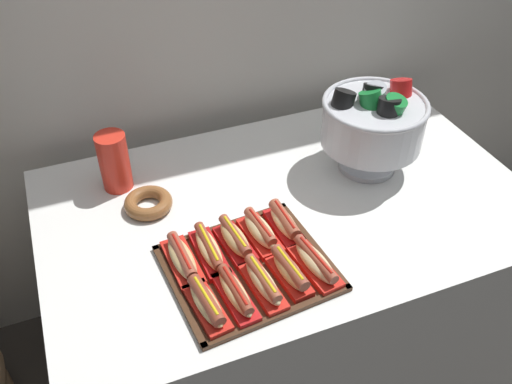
{
  "coord_description": "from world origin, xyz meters",
  "views": [
    {
      "loc": [
        -0.55,
        -1.13,
        1.86
      ],
      "look_at": [
        -0.08,
        0.06,
        0.8
      ],
      "focal_mm": 39.15,
      "sensor_mm": 36.0,
      "label": 1
    }
  ],
  "objects_px": {
    "serving_tray": "(249,268)",
    "hot_dog_0": "(207,304)",
    "punch_bowl": "(373,121)",
    "hot_dog_9": "(284,223)",
    "hot_dog_2": "(263,282)",
    "buffet_table": "(285,285)",
    "hot_dog_6": "(209,250)",
    "hot_dog_3": "(290,271)",
    "hot_dog_1": "(235,293)",
    "cup_stack": "(114,162)",
    "hot_dog_4": "(315,263)",
    "hot_dog_5": "(182,259)",
    "hot_dog_8": "(260,231)",
    "donut": "(148,203)",
    "hot_dog_7": "(235,240)"
  },
  "relations": [
    {
      "from": "hot_dog_0",
      "to": "hot_dog_4",
      "type": "height_order",
      "value": "hot_dog_0"
    },
    {
      "from": "hot_dog_0",
      "to": "punch_bowl",
      "type": "bearing_deg",
      "value": 29.56
    },
    {
      "from": "hot_dog_1",
      "to": "cup_stack",
      "type": "height_order",
      "value": "cup_stack"
    },
    {
      "from": "serving_tray",
      "to": "hot_dog_8",
      "type": "height_order",
      "value": "hot_dog_8"
    },
    {
      "from": "hot_dog_1",
      "to": "hot_dog_4",
      "type": "xyz_separation_m",
      "value": [
        0.22,
        0.02,
        0.0
      ]
    },
    {
      "from": "hot_dog_0",
      "to": "hot_dog_6",
      "type": "height_order",
      "value": "hot_dog_0"
    },
    {
      "from": "hot_dog_0",
      "to": "buffet_table",
      "type": "bearing_deg",
      "value": 40.72
    },
    {
      "from": "buffet_table",
      "to": "hot_dog_6",
      "type": "xyz_separation_m",
      "value": [
        -0.29,
        -0.13,
        0.4
      ]
    },
    {
      "from": "serving_tray",
      "to": "hot_dog_4",
      "type": "distance_m",
      "value": 0.17
    },
    {
      "from": "hot_dog_3",
      "to": "hot_dog_6",
      "type": "height_order",
      "value": "hot_dog_3"
    },
    {
      "from": "buffet_table",
      "to": "hot_dog_9",
      "type": "height_order",
      "value": "hot_dog_9"
    },
    {
      "from": "buffet_table",
      "to": "donut",
      "type": "height_order",
      "value": "donut"
    },
    {
      "from": "serving_tray",
      "to": "hot_dog_8",
      "type": "relative_size",
      "value": 2.53
    },
    {
      "from": "hot_dog_1",
      "to": "hot_dog_8",
      "type": "height_order",
      "value": "hot_dog_8"
    },
    {
      "from": "buffet_table",
      "to": "hot_dog_6",
      "type": "relative_size",
      "value": 7.83
    },
    {
      "from": "hot_dog_3",
      "to": "cup_stack",
      "type": "height_order",
      "value": "cup_stack"
    },
    {
      "from": "punch_bowl",
      "to": "donut",
      "type": "xyz_separation_m",
      "value": [
        -0.7,
        0.06,
        -0.15
      ]
    },
    {
      "from": "buffet_table",
      "to": "hot_dog_1",
      "type": "relative_size",
      "value": 7.92
    },
    {
      "from": "serving_tray",
      "to": "hot_dog_6",
      "type": "xyz_separation_m",
      "value": [
        -0.08,
        0.08,
        0.03
      ]
    },
    {
      "from": "hot_dog_5",
      "to": "punch_bowl",
      "type": "bearing_deg",
      "value": 17.23
    },
    {
      "from": "hot_dog_8",
      "to": "hot_dog_6",
      "type": "bearing_deg",
      "value": -175.27
    },
    {
      "from": "hot_dog_2",
      "to": "serving_tray",
      "type": "bearing_deg",
      "value": 94.73
    },
    {
      "from": "hot_dog_0",
      "to": "hot_dog_7",
      "type": "height_order",
      "value": "hot_dog_7"
    },
    {
      "from": "hot_dog_8",
      "to": "hot_dog_3",
      "type": "bearing_deg",
      "value": -85.27
    },
    {
      "from": "hot_dog_3",
      "to": "hot_dog_8",
      "type": "xyz_separation_m",
      "value": [
        -0.01,
        0.16,
        -0.0
      ]
    },
    {
      "from": "hot_dog_4",
      "to": "hot_dog_5",
      "type": "distance_m",
      "value": 0.34
    },
    {
      "from": "cup_stack",
      "to": "serving_tray",
      "type": "bearing_deg",
      "value": -62.27
    },
    {
      "from": "hot_dog_6",
      "to": "hot_dog_0",
      "type": "bearing_deg",
      "value": -109.71
    },
    {
      "from": "hot_dog_5",
      "to": "serving_tray",
      "type": "bearing_deg",
      "value": -24.08
    },
    {
      "from": "hot_dog_3",
      "to": "punch_bowl",
      "type": "distance_m",
      "value": 0.57
    },
    {
      "from": "hot_dog_8",
      "to": "donut",
      "type": "xyz_separation_m",
      "value": [
        -0.25,
        0.25,
        -0.02
      ]
    },
    {
      "from": "hot_dog_1",
      "to": "hot_dog_9",
      "type": "distance_m",
      "value": 0.28
    },
    {
      "from": "hot_dog_0",
      "to": "hot_dog_9",
      "type": "relative_size",
      "value": 1.09
    },
    {
      "from": "serving_tray",
      "to": "hot_dog_3",
      "type": "relative_size",
      "value": 2.69
    },
    {
      "from": "hot_dog_0",
      "to": "donut",
      "type": "relative_size",
      "value": 1.26
    },
    {
      "from": "hot_dog_6",
      "to": "punch_bowl",
      "type": "bearing_deg",
      "value": 18.71
    },
    {
      "from": "serving_tray",
      "to": "hot_dog_5",
      "type": "xyz_separation_m",
      "value": [
        -0.16,
        0.07,
        0.03
      ]
    },
    {
      "from": "hot_dog_4",
      "to": "hot_dog_8",
      "type": "bearing_deg",
      "value": 119.17
    },
    {
      "from": "hot_dog_0",
      "to": "hot_dog_9",
      "type": "xyz_separation_m",
      "value": [
        0.29,
        0.19,
        0.0
      ]
    },
    {
      "from": "hot_dog_4",
      "to": "hot_dog_6",
      "type": "bearing_deg",
      "value": 148.48
    },
    {
      "from": "hot_dog_2",
      "to": "hot_dog_9",
      "type": "bearing_deg",
      "value": 52.46
    },
    {
      "from": "hot_dog_1",
      "to": "hot_dog_3",
      "type": "distance_m",
      "value": 0.15
    },
    {
      "from": "hot_dog_3",
      "to": "punch_bowl",
      "type": "xyz_separation_m",
      "value": [
        0.43,
        0.35,
        0.14
      ]
    },
    {
      "from": "hot_dog_3",
      "to": "punch_bowl",
      "type": "bearing_deg",
      "value": 39.3
    },
    {
      "from": "hot_dog_3",
      "to": "hot_dog_7",
      "type": "bearing_deg",
      "value": 119.17
    },
    {
      "from": "hot_dog_5",
      "to": "hot_dog_7",
      "type": "relative_size",
      "value": 1.12
    },
    {
      "from": "serving_tray",
      "to": "hot_dog_0",
      "type": "height_order",
      "value": "hot_dog_0"
    },
    {
      "from": "donut",
      "to": "hot_dog_9",
      "type": "bearing_deg",
      "value": -36.35
    },
    {
      "from": "hot_dog_8",
      "to": "hot_dog_9",
      "type": "bearing_deg",
      "value": 4.73
    },
    {
      "from": "buffet_table",
      "to": "hot_dog_5",
      "type": "bearing_deg",
      "value": -159.41
    }
  ]
}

